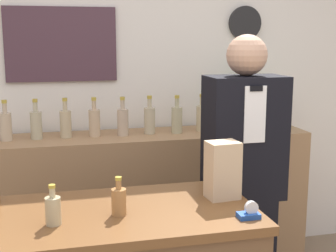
# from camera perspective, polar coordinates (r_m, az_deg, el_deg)

# --- Properties ---
(back_wall) EXTENTS (5.20, 0.09, 2.70)m
(back_wall) POSITION_cam_1_polar(r_m,az_deg,el_deg) (3.43, -4.63, 5.49)
(back_wall) COLOR silver
(back_wall) RESTS_ON ground_plane
(back_shelf) EXTENTS (2.12, 0.46, 1.01)m
(back_shelf) POSITION_cam_1_polar(r_m,az_deg,el_deg) (3.36, -1.47, -9.43)
(back_shelf) COLOR #9E754C
(back_shelf) RESTS_ON ground_plane
(shopkeeper) EXTENTS (0.43, 0.27, 1.68)m
(shopkeeper) POSITION_cam_1_polar(r_m,az_deg,el_deg) (2.69, 9.10, -7.30)
(shopkeeper) COLOR black
(shopkeeper) RESTS_ON ground_plane
(potted_plant) EXTENTS (0.31, 0.31, 0.39)m
(potted_plant) POSITION_cam_1_polar(r_m,az_deg,el_deg) (3.41, 10.81, 3.22)
(potted_plant) COLOR #9E998E
(potted_plant) RESTS_ON back_shelf
(paper_bag) EXTENTS (0.15, 0.13, 0.27)m
(paper_bag) POSITION_cam_1_polar(r_m,az_deg,el_deg) (2.19, 6.68, -5.36)
(paper_bag) COLOR tan
(paper_bag) RESTS_ON display_counter
(tape_dispenser) EXTENTS (0.09, 0.06, 0.07)m
(tape_dispenser) POSITION_cam_1_polar(r_m,az_deg,el_deg) (2.00, 9.90, -10.38)
(tape_dispenser) COLOR #1E4799
(tape_dispenser) RESTS_ON display_counter
(counter_bottle_1) EXTENTS (0.06, 0.06, 0.17)m
(counter_bottle_1) POSITION_cam_1_polar(r_m,az_deg,el_deg) (1.95, -13.84, -9.88)
(counter_bottle_1) COLOR tan
(counter_bottle_1) RESTS_ON display_counter
(counter_bottle_2) EXTENTS (0.06, 0.06, 0.17)m
(counter_bottle_2) POSITION_cam_1_polar(r_m,az_deg,el_deg) (2.00, -6.01, -9.04)
(counter_bottle_2) COLOR #A16F3E
(counter_bottle_2) RESTS_ON display_counter
(shelf_bottle_0) EXTENTS (0.08, 0.08, 0.26)m
(shelf_bottle_0) POSITION_cam_1_polar(r_m,az_deg,el_deg) (3.16, -19.18, 0.06)
(shelf_bottle_0) COLOR tan
(shelf_bottle_0) RESTS_ON back_shelf
(shelf_bottle_1) EXTENTS (0.08, 0.08, 0.26)m
(shelf_bottle_1) POSITION_cam_1_polar(r_m,az_deg,el_deg) (3.15, -15.77, 0.23)
(shelf_bottle_1) COLOR tan
(shelf_bottle_1) RESTS_ON back_shelf
(shelf_bottle_2) EXTENTS (0.08, 0.08, 0.26)m
(shelf_bottle_2) POSITION_cam_1_polar(r_m,az_deg,el_deg) (3.15, -12.37, 0.39)
(shelf_bottle_2) COLOR tan
(shelf_bottle_2) RESTS_ON back_shelf
(shelf_bottle_3) EXTENTS (0.08, 0.08, 0.26)m
(shelf_bottle_3) POSITION_cam_1_polar(r_m,az_deg,el_deg) (3.15, -8.96, 0.51)
(shelf_bottle_3) COLOR tan
(shelf_bottle_3) RESTS_ON back_shelf
(shelf_bottle_4) EXTENTS (0.08, 0.08, 0.26)m
(shelf_bottle_4) POSITION_cam_1_polar(r_m,az_deg,el_deg) (3.15, -5.53, 0.59)
(shelf_bottle_4) COLOR tan
(shelf_bottle_4) RESTS_ON back_shelf
(shelf_bottle_5) EXTENTS (0.08, 0.08, 0.26)m
(shelf_bottle_5) POSITION_cam_1_polar(r_m,az_deg,el_deg) (3.20, -2.25, 0.80)
(shelf_bottle_5) COLOR tan
(shelf_bottle_5) RESTS_ON back_shelf
(shelf_bottle_6) EXTENTS (0.08, 0.08, 0.26)m
(shelf_bottle_6) POSITION_cam_1_polar(r_m,az_deg,el_deg) (3.23, 1.09, 0.87)
(shelf_bottle_6) COLOR tan
(shelf_bottle_6) RESTS_ON back_shelf
(shelf_bottle_7) EXTENTS (0.08, 0.08, 0.26)m
(shelf_bottle_7) POSITION_cam_1_polar(r_m,az_deg,el_deg) (3.30, 4.12, 1.08)
(shelf_bottle_7) COLOR tan
(shelf_bottle_7) RESTS_ON back_shelf
(shelf_bottle_8) EXTENTS (0.08, 0.08, 0.26)m
(shelf_bottle_8) POSITION_cam_1_polar(r_m,az_deg,el_deg) (3.36, 7.21, 1.19)
(shelf_bottle_8) COLOR tan
(shelf_bottle_8) RESTS_ON back_shelf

